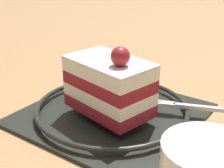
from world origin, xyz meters
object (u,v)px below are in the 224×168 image
object	(u,v)px
dessert_plate	(112,111)
cake_slice	(109,87)
fork	(185,106)
whipped_cream_dollop	(100,69)

from	to	relation	value
dessert_plate	cake_slice	world-z (taller)	cake_slice
cake_slice	fork	world-z (taller)	cake_slice
whipped_cream_dollop	dessert_plate	bearing A→B (deg)	146.02
dessert_plate	cake_slice	xyz separation A→B (m)	(-0.01, 0.02, 0.04)
fork	whipped_cream_dollop	bearing A→B (deg)	6.14
cake_slice	whipped_cream_dollop	world-z (taller)	cake_slice
dessert_plate	whipped_cream_dollop	world-z (taller)	whipped_cream_dollop
fork	dessert_plate	bearing A→B (deg)	38.32
cake_slice	fork	bearing A→B (deg)	-129.76
cake_slice	whipped_cream_dollop	distance (m)	0.10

